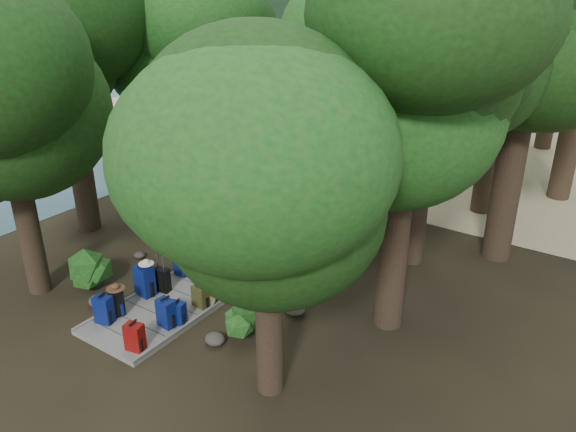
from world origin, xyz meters
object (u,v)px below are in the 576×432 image
Objects in this scene: backpack_left_a at (104,308)px; backpack_right_c at (178,312)px; backpack_left_d at (182,265)px; sun_lounger at (493,170)px; backpack_right_a at (134,336)px; suitcase_on_boardwalk at (162,280)px; backpack_right_b at (166,312)px; lone_suitcase_on_sand at (381,169)px; backpack_left_b at (116,301)px; backpack_left_c at (144,279)px; backpack_right_d at (201,295)px; duffel_right_black at (231,277)px; duffel_right_khaki at (211,293)px; kayak at (326,140)px.

backpack_left_a is 1.65m from backpack_right_c.
sun_lounger is at bearing 68.82° from backpack_left_d.
backpack_right_a is 1.19m from backpack_right_c.
suitcase_on_boardwalk reaches higher than backpack_left_d.
backpack_left_d is at bearing 76.83° from backpack_left_a.
backpack_right_b is 14.37m from sun_lounger.
lone_suitcase_on_sand is (0.90, 9.90, -0.04)m from backpack_left_d.
backpack_left_c is (-0.09, 0.94, 0.08)m from backpack_left_b.
backpack_left_c reaches higher than backpack_left_b.
backpack_right_d is at bearing 20.49° from backpack_left_c.
backpack_left_c reaches higher than backpack_right_c.
suitcase_on_boardwalk is (-1.20, -1.18, 0.09)m from duffel_right_black.
backpack_left_b is 0.95× the size of backpack_right_b.
suitcase_on_boardwalk is (0.12, 1.29, -0.03)m from backpack_left_b.
backpack_left_a is 1.18× the size of suitcase_on_boardwalk.
duffel_right_black is (-0.04, 3.15, -0.12)m from backpack_right_a.
duffel_right_khaki is at bearing -90.64° from lone_suitcase_on_sand.
backpack_left_a is 1.68m from suitcase_on_boardwalk.
backpack_left_c is 1.51m from backpack_right_b.
backpack_right_c is at bearing -114.54° from duffel_right_khaki.
lone_suitcase_on_sand is (-0.55, 11.53, -0.06)m from backpack_right_c.
backpack_left_a reaches higher than backpack_right_a.
duffel_right_khaki is (0.02, 0.32, -0.11)m from backpack_right_d.
sun_lounger is (3.11, 12.99, -0.06)m from backpack_right_d.
backpack_left_d is 1.51m from duffel_right_khaki.
backpack_left_a reaches higher than backpack_left_b.
backpack_left_b is 1.03× the size of lone_suitcase_on_sand.
backpack_right_c reaches higher than duffel_right_black.
backpack_right_b is (1.25, 0.69, -0.00)m from backpack_left_a.
backpack_left_b is 1.30m from suitcase_on_boardwalk.
backpack_right_c is (0.13, 0.21, -0.07)m from backpack_right_b.
kayak is 1.57× the size of sun_lounger.
backpack_right_b reaches higher than duffel_right_khaki.
backpack_right_b is at bearing -119.21° from sun_lounger.
backpack_right_b is at bearing 33.25° from backpack_left_b.
backpack_right_d reaches higher than duffel_right_khaki.
backpack_right_a is 0.32× the size of sun_lounger.
backpack_left_c reaches higher than backpack_left_d.
backpack_left_c is at bearing -98.42° from lone_suitcase_on_sand.
backpack_left_a is 0.22× the size of kayak.
lone_suitcase_on_sand is (-0.51, 10.72, -0.06)m from backpack_right_d.
backpack_left_b is 15.14m from kayak.
duffel_right_black is at bearing 80.80° from backpack_right_c.
suitcase_on_boardwalk is at bearing 72.21° from backpack_left_a.
backpack_left_a is 2.45m from duffel_right_khaki.
duffel_right_khaki is at bearing 31.16° from backpack_left_c.
backpack_right_c is 0.99× the size of backpack_right_d.
lone_suitcase_on_sand is at bearing 80.79° from backpack_right_c.
backpack_left_d is 0.87m from suitcase_on_boardwalk.
backpack_left_d is 9.94m from lone_suitcase_on_sand.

